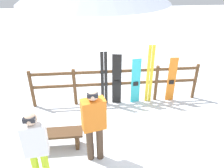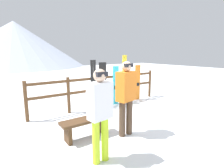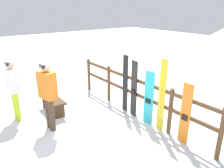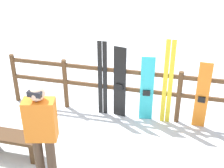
{
  "view_description": "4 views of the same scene",
  "coord_description": "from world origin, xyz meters",
  "px_view_note": "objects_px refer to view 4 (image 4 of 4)",
  "views": [
    {
      "loc": [
        -0.69,
        -3.74,
        3.67
      ],
      "look_at": [
        -0.2,
        1.16,
        1.02
      ],
      "focal_mm": 35.0,
      "sensor_mm": 36.0,
      "label": 1
    },
    {
      "loc": [
        -3.16,
        -3.23,
        1.89
      ],
      "look_at": [
        -0.24,
        0.91,
        0.98
      ],
      "focal_mm": 28.0,
      "sensor_mm": 36.0,
      "label": 2
    },
    {
      "loc": [
        4.06,
        -1.98,
        2.92
      ],
      "look_at": [
        -0.01,
        1.1,
        1.08
      ],
      "focal_mm": 35.0,
      "sensor_mm": 36.0,
      "label": 3
    },
    {
      "loc": [
        1.22,
        -3.71,
        3.72
      ],
      "look_at": [
        0.01,
        1.19,
        1.09
      ],
      "focal_mm": 50.0,
      "sensor_mm": 36.0,
      "label": 4
    }
  ],
  "objects_px": {
    "bench": "(12,141)",
    "snowboard_black_stripe": "(120,83)",
    "ski_pair_yellow": "(168,83)",
    "person_orange": "(42,129)",
    "ski_pair_black": "(103,79)",
    "snowboard_cyan": "(147,90)",
    "snowboard_orange": "(202,96)"
  },
  "relations": [
    {
      "from": "ski_pair_black",
      "to": "snowboard_cyan",
      "type": "relative_size",
      "value": 1.17
    },
    {
      "from": "snowboard_black_stripe",
      "to": "snowboard_orange",
      "type": "height_order",
      "value": "snowboard_black_stripe"
    },
    {
      "from": "ski_pair_yellow",
      "to": "snowboard_orange",
      "type": "height_order",
      "value": "ski_pair_yellow"
    },
    {
      "from": "snowboard_cyan",
      "to": "snowboard_orange",
      "type": "height_order",
      "value": "snowboard_cyan"
    },
    {
      "from": "bench",
      "to": "snowboard_black_stripe",
      "type": "xyz_separation_m",
      "value": [
        1.53,
        1.72,
        0.46
      ]
    },
    {
      "from": "bench",
      "to": "snowboard_cyan",
      "type": "relative_size",
      "value": 0.8
    },
    {
      "from": "bench",
      "to": "snowboard_cyan",
      "type": "distance_m",
      "value": 2.74
    },
    {
      "from": "person_orange",
      "to": "snowboard_orange",
      "type": "bearing_deg",
      "value": 42.01
    },
    {
      "from": "person_orange",
      "to": "snowboard_orange",
      "type": "xyz_separation_m",
      "value": [
        2.36,
        2.12,
        -0.29
      ]
    },
    {
      "from": "bench",
      "to": "ski_pair_black",
      "type": "bearing_deg",
      "value": 55.9
    },
    {
      "from": "ski_pair_yellow",
      "to": "bench",
      "type": "bearing_deg",
      "value": -145.4
    },
    {
      "from": "bench",
      "to": "snowboard_cyan",
      "type": "height_order",
      "value": "snowboard_cyan"
    },
    {
      "from": "snowboard_cyan",
      "to": "person_orange",
      "type": "bearing_deg",
      "value": -120.98
    },
    {
      "from": "bench",
      "to": "ski_pair_yellow",
      "type": "height_order",
      "value": "ski_pair_yellow"
    },
    {
      "from": "bench",
      "to": "ski_pair_yellow",
      "type": "bearing_deg",
      "value": 34.6
    },
    {
      "from": "bench",
      "to": "snowboard_cyan",
      "type": "bearing_deg",
      "value": 39.39
    },
    {
      "from": "ski_pair_yellow",
      "to": "snowboard_orange",
      "type": "xyz_separation_m",
      "value": [
        0.68,
        -0.0,
        -0.2
      ]
    },
    {
      "from": "bench",
      "to": "ski_pair_black",
      "type": "xyz_separation_m",
      "value": [
        1.17,
        1.72,
        0.51
      ]
    },
    {
      "from": "snowboard_cyan",
      "to": "snowboard_orange",
      "type": "bearing_deg",
      "value": -0.0
    },
    {
      "from": "snowboard_black_stripe",
      "to": "snowboard_orange",
      "type": "relative_size",
      "value": 1.11
    },
    {
      "from": "bench",
      "to": "person_orange",
      "type": "height_order",
      "value": "person_orange"
    },
    {
      "from": "snowboard_black_stripe",
      "to": "snowboard_cyan",
      "type": "distance_m",
      "value": 0.57
    },
    {
      "from": "ski_pair_black",
      "to": "snowboard_cyan",
      "type": "distance_m",
      "value": 0.94
    },
    {
      "from": "ski_pair_yellow",
      "to": "snowboard_cyan",
      "type": "bearing_deg",
      "value": -179.51
    },
    {
      "from": "ski_pair_black",
      "to": "snowboard_orange",
      "type": "distance_m",
      "value": 2.02
    },
    {
      "from": "person_orange",
      "to": "ski_pair_yellow",
      "type": "xyz_separation_m",
      "value": [
        1.68,
        2.13,
        -0.09
      ]
    },
    {
      "from": "snowboard_cyan",
      "to": "ski_pair_yellow",
      "type": "relative_size",
      "value": 0.78
    },
    {
      "from": "ski_pair_yellow",
      "to": "snowboard_orange",
      "type": "bearing_deg",
      "value": -0.29
    },
    {
      "from": "ski_pair_black",
      "to": "ski_pair_yellow",
      "type": "distance_m",
      "value": 1.33
    },
    {
      "from": "person_orange",
      "to": "ski_pair_black",
      "type": "relative_size",
      "value": 1.03
    },
    {
      "from": "snowboard_black_stripe",
      "to": "snowboard_cyan",
      "type": "xyz_separation_m",
      "value": [
        0.56,
        -0.0,
        -0.08
      ]
    },
    {
      "from": "person_orange",
      "to": "ski_pair_black",
      "type": "xyz_separation_m",
      "value": [
        0.35,
        2.13,
        -0.16
      ]
    }
  ]
}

